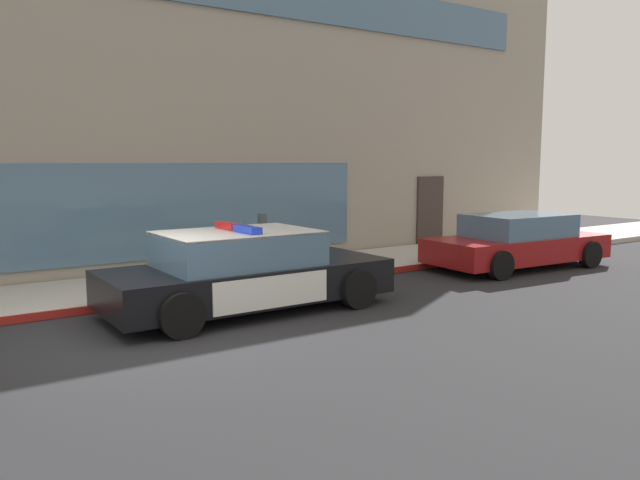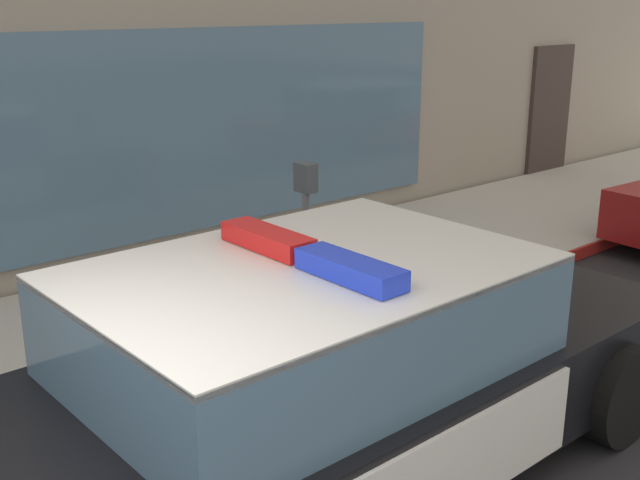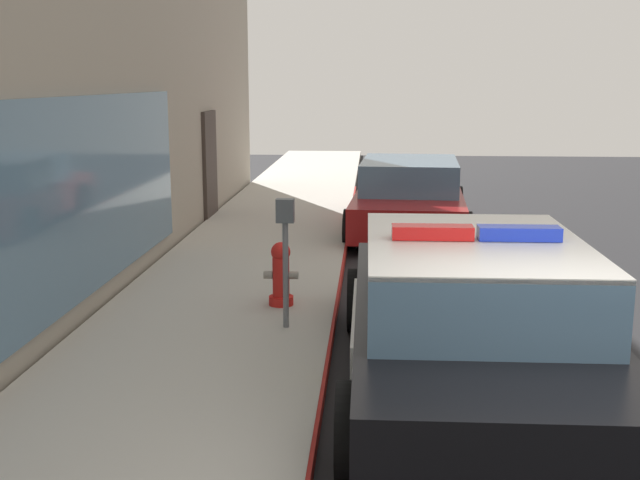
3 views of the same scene
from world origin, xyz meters
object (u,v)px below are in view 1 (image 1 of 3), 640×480
police_cruiser (245,271)px  car_down_street (517,242)px  fire_hydrant (293,257)px  parking_meter (262,234)px

police_cruiser → car_down_street: bearing=1.1°
fire_hydrant → parking_meter: parking_meter is taller
police_cruiser → car_down_street: (7.36, 0.18, -0.05)m
parking_meter → fire_hydrant: bearing=10.0°
fire_hydrant → car_down_street: 5.52m
fire_hydrant → car_down_street: (5.26, -1.67, 0.13)m
fire_hydrant → parking_meter: 1.02m
police_cruiser → fire_hydrant: police_cruiser is taller
car_down_street → parking_meter: 6.29m
police_cruiser → car_down_street: police_cruiser is taller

